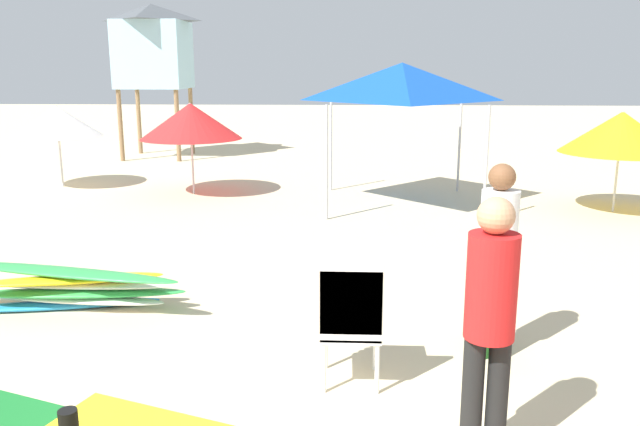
# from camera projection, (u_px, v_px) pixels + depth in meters

# --- Properties ---
(stacked_plastic_chairs) EXTENTS (0.48, 0.48, 1.11)m
(stacked_plastic_chairs) POSITION_uv_depth(u_px,v_px,m) (351.00, 311.00, 5.06)
(stacked_plastic_chairs) COLOR white
(stacked_plastic_chairs) RESTS_ON ground
(surfboard_pile) EXTENTS (2.60, 0.83, 0.48)m
(surfboard_pile) POSITION_uv_depth(u_px,v_px,m) (69.00, 288.00, 6.77)
(surfboard_pile) COLOR #268CCC
(surfboard_pile) RESTS_ON ground
(lifeguard_near_left) EXTENTS (0.32, 0.32, 1.77)m
(lifeguard_near_left) POSITION_uv_depth(u_px,v_px,m) (490.00, 313.00, 4.03)
(lifeguard_near_left) COLOR black
(lifeguard_near_left) RESTS_ON ground
(lifeguard_near_right) EXTENTS (0.32, 0.32, 1.74)m
(lifeguard_near_right) POSITION_uv_depth(u_px,v_px,m) (498.00, 248.00, 5.51)
(lifeguard_near_right) COLOR #194C19
(lifeguard_near_right) RESTS_ON ground
(popup_canopy) EXTENTS (2.68, 2.68, 2.59)m
(popup_canopy) POSITION_uv_depth(u_px,v_px,m) (402.00, 82.00, 11.58)
(popup_canopy) COLOR #B2B2B7
(popup_canopy) RESTS_ON ground
(lifeguard_tower) EXTENTS (1.98, 1.98, 4.18)m
(lifeguard_tower) POSITION_uv_depth(u_px,v_px,m) (153.00, 46.00, 17.58)
(lifeguard_tower) COLOR olive
(lifeguard_tower) RESTS_ON ground
(beach_umbrella_left) EXTENTS (2.06, 2.06, 1.77)m
(beach_umbrella_left) POSITION_uv_depth(u_px,v_px,m) (621.00, 132.00, 11.11)
(beach_umbrella_left) COLOR beige
(beach_umbrella_left) RESTS_ON ground
(beach_umbrella_mid) EXTENTS (1.80, 1.80, 1.72)m
(beach_umbrella_mid) POSITION_uv_depth(u_px,v_px,m) (57.00, 121.00, 13.48)
(beach_umbrella_mid) COLOR beige
(beach_umbrella_mid) RESTS_ON ground
(beach_umbrella_far) EXTENTS (2.02, 2.02, 1.82)m
(beach_umbrella_far) POSITION_uv_depth(u_px,v_px,m) (191.00, 121.00, 12.70)
(beach_umbrella_far) COLOR beige
(beach_umbrella_far) RESTS_ON ground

